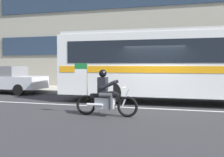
% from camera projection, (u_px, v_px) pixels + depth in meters
% --- Properties ---
extents(ground_plane, '(60.00, 60.00, 0.00)m').
position_uv_depth(ground_plane, '(154.00, 106.00, 10.77)').
color(ground_plane, '#2B2B2D').
extents(sidewalk_curb, '(28.00, 3.80, 0.15)m').
position_uv_depth(sidewalk_curb, '(164.00, 92.00, 15.67)').
color(sidewalk_curb, '#A39E93').
rests_on(sidewalk_curb, ground_plane).
extents(lane_center_stripe, '(26.60, 0.14, 0.01)m').
position_uv_depth(lane_center_stripe, '(152.00, 108.00, 10.20)').
color(lane_center_stripe, silver).
rests_on(lane_center_stripe, ground_plane).
extents(office_building_facade, '(28.00, 0.89, 9.09)m').
position_uv_depth(office_building_facade, '(167.00, 23.00, 17.63)').
color(office_building_facade, gray).
rests_on(office_building_facade, ground_plane).
extents(transit_bus, '(13.00, 2.75, 3.22)m').
position_uv_depth(transit_bus, '(207.00, 61.00, 11.24)').
color(transit_bus, white).
rests_on(transit_bus, ground_plane).
extents(motorcycle_with_rider, '(2.20, 0.64, 1.78)m').
position_uv_depth(motorcycle_with_rider, '(106.00, 96.00, 8.68)').
color(motorcycle_with_rider, black).
rests_on(motorcycle_with_rider, ground_plane).
extents(parked_sedan_curbside, '(4.76, 1.90, 1.64)m').
position_uv_depth(parked_sedan_curbside, '(5.00, 79.00, 15.73)').
color(parked_sedan_curbside, silver).
rests_on(parked_sedan_curbside, ground_plane).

